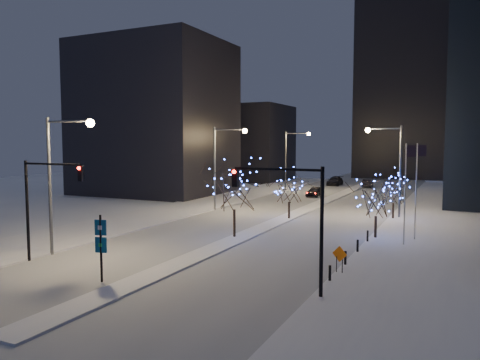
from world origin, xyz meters
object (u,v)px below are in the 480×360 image
Objects in this scene: traffic_signal_east at (293,208)px; holiday_tree_plaza_near at (376,198)px; traffic_signal_west at (43,194)px; car_near at (315,191)px; car_mid at (368,183)px; construction_sign at (340,256)px; wayfinding_sign at (101,241)px; street_lamp_w_near at (60,167)px; street_lamp_w_far at (292,152)px; holiday_tree_median_near at (234,187)px; holiday_tree_plaza_far at (394,187)px; street_lamp_east at (392,159)px; holiday_tree_median_far at (289,187)px; street_lamp_w_mid at (222,157)px; car_far at (335,181)px.

traffic_signal_east is 17.04m from holiday_tree_plaza_near.
traffic_signal_west is 46.59m from car_near.
car_mid is 2.64× the size of construction_sign.
traffic_signal_east is at bearing 0.25° from wayfinding_sign.
street_lamp_w_near and street_lamp_w_far have the same top height.
wayfinding_sign is (-1.50, -14.70, -1.99)m from holiday_tree_median_near.
holiday_tree_plaza_far reaches higher than car_near.
car_mid is 0.86× the size of holiday_tree_plaza_near.
street_lamp_east is 24.65m from construction_sign.
traffic_signal_west is (0.50, -2.00, -1.74)m from street_lamp_w_near.
holiday_tree_plaza_near is at bearing -90.00° from holiday_tree_plaza_far.
holiday_tree_median_far is 11.10m from holiday_tree_plaza_far.
holiday_tree_plaza_near is (1.56, 16.92, -1.26)m from traffic_signal_east.
street_lamp_w_mid is 2.25× the size of car_mid.
street_lamp_w_far and street_lamp_east have the same top height.
car_far is at bearing 112.89° from holiday_tree_plaza_far.
street_lamp_east reaches higher than wayfinding_sign.
traffic_signal_east is at bearing -70.68° from street_lamp_w_far.
street_lamp_w_far reaches higher than car_near.
wayfinding_sign is at bearing -166.42° from traffic_signal_east.
street_lamp_east reaches higher than holiday_tree_median_far.
holiday_tree_median_near is at bearing -95.13° from holiday_tree_median_far.
street_lamp_w_far is 15.08m from car_far.
car_near is 0.78× the size of car_far.
car_near is 22.36m from holiday_tree_median_far.
car_near is 1.09× the size of wayfinding_sign.
street_lamp_w_mid is 1.86× the size of holiday_tree_plaza_far.
street_lamp_w_far is at bearing 138.36° from car_near.
street_lamp_w_far is 39.35m from holiday_tree_plaza_near.
street_lamp_east is 2.25× the size of car_mid.
holiday_tree_plaza_near is (18.94, 17.92, -1.26)m from traffic_signal_west.
traffic_signal_west reaches higher than wayfinding_sign.
holiday_tree_plaza_near is (19.44, -9.08, -3.00)m from street_lamp_w_mid.
traffic_signal_west is 1.35× the size of holiday_tree_plaza_near.
wayfinding_sign reaches higher than car_far.
holiday_tree_median_near reaches higher than wayfinding_sign.
traffic_signal_east is at bearing -93.19° from holiday_tree_plaza_far.
traffic_signal_west is at bearing -121.69° from street_lamp_east.
car_far is at bearing 86.30° from street_lamp_w_near.
holiday_tree_plaza_far is (0.42, -0.98, -2.96)m from street_lamp_east.
holiday_tree_plaza_near is at bearing 99.40° from car_mid.
car_near is at bearing 94.50° from holiday_tree_median_near.
wayfinding_sign is at bearing -85.04° from car_near.
street_lamp_w_far is 29.51m from holiday_tree_median_far.
traffic_signal_east is 1.02× the size of holiday_tree_median_near.
street_lamp_w_near is 1.00× the size of street_lamp_w_far.
holiday_tree_plaza_near is 23.24m from wayfinding_sign.
holiday_tree_median_near is 1.33× the size of holiday_tree_plaza_near.
construction_sign is at bearing -90.50° from holiday_tree_plaza_far.
holiday_tree_median_near is (-2.00, -51.01, 3.72)m from car_mid.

